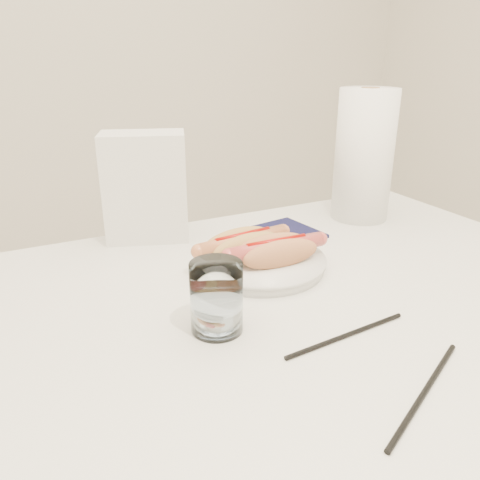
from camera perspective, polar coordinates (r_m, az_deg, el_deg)
name	(u,v)px	position (r m, az deg, el deg)	size (l,w,h in m)	color
table	(269,337)	(0.77, 3.51, -11.41)	(1.20, 0.80, 0.75)	silver
plate	(260,264)	(0.84, 2.43, -2.83)	(0.22, 0.22, 0.02)	white
hotdog_left	(243,245)	(0.84, 0.34, -0.55)	(0.18, 0.08, 0.05)	tan
hotdog_right	(276,251)	(0.82, 4.31, -1.32)	(0.18, 0.07, 0.05)	#C57A4C
water_glass	(217,297)	(0.65, -2.80, -6.80)	(0.07, 0.07, 0.10)	silver
chopstick_near	(346,335)	(0.67, 12.50, -10.94)	(0.01, 0.01, 0.20)	black
chopstick_far	(425,392)	(0.60, 21.04, -16.41)	(0.01, 0.01, 0.22)	black
napkin_box	(145,187)	(0.97, -11.13, 6.17)	(0.16, 0.09, 0.21)	silver
navy_napkin	(283,233)	(1.00, 5.14, 0.79)	(0.13, 0.13, 0.01)	black
paper_towel_roll	(364,156)	(1.10, 14.47, 9.66)	(0.13, 0.13, 0.28)	white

